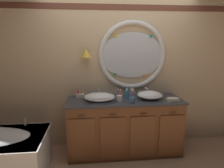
{
  "coord_description": "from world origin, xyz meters",
  "views": [
    {
      "loc": [
        -0.46,
        -2.73,
        1.78
      ],
      "look_at": [
        -0.15,
        0.25,
        1.14
      ],
      "focal_mm": 31.72,
      "sensor_mm": 36.0,
      "label": 1
    }
  ],
  "objects_px": {
    "sink_basin_right": "(150,95)",
    "toothbrush_holder_right": "(132,99)",
    "folded_hand_towel": "(173,100)",
    "sink_basin_left": "(100,97)",
    "toothbrush_holder_left": "(119,98)",
    "toiletry_basket": "(80,95)",
    "soap_dispenser": "(127,94)"
  },
  "relations": [
    {
      "from": "soap_dispenser",
      "to": "toiletry_basket",
      "type": "height_order",
      "value": "soap_dispenser"
    },
    {
      "from": "sink_basin_left",
      "to": "folded_hand_towel",
      "type": "distance_m",
      "value": 1.13
    },
    {
      "from": "sink_basin_right",
      "to": "folded_hand_towel",
      "type": "bearing_deg",
      "value": -23.09
    },
    {
      "from": "toothbrush_holder_right",
      "to": "folded_hand_towel",
      "type": "distance_m",
      "value": 0.65
    },
    {
      "from": "toiletry_basket",
      "to": "toothbrush_holder_right",
      "type": "bearing_deg",
      "value": -27.11
    },
    {
      "from": "sink_basin_right",
      "to": "folded_hand_towel",
      "type": "xyz_separation_m",
      "value": [
        0.33,
        -0.14,
        -0.04
      ]
    },
    {
      "from": "sink_basin_right",
      "to": "folded_hand_towel",
      "type": "distance_m",
      "value": 0.36
    },
    {
      "from": "sink_basin_right",
      "to": "toothbrush_holder_right",
      "type": "relative_size",
      "value": 1.77
    },
    {
      "from": "toothbrush_holder_left",
      "to": "soap_dispenser",
      "type": "xyz_separation_m",
      "value": [
        0.15,
        0.16,
        0.02
      ]
    },
    {
      "from": "toothbrush_holder_right",
      "to": "soap_dispenser",
      "type": "xyz_separation_m",
      "value": [
        -0.03,
        0.26,
        0.02
      ]
    },
    {
      "from": "sink_basin_right",
      "to": "toiletry_basket",
      "type": "distance_m",
      "value": 1.13
    },
    {
      "from": "sink_basin_left",
      "to": "sink_basin_right",
      "type": "distance_m",
      "value": 0.79
    },
    {
      "from": "soap_dispenser",
      "to": "toiletry_basket",
      "type": "xyz_separation_m",
      "value": [
        -0.76,
        0.15,
        -0.04
      ]
    },
    {
      "from": "toiletry_basket",
      "to": "soap_dispenser",
      "type": "bearing_deg",
      "value": -10.93
    },
    {
      "from": "soap_dispenser",
      "to": "folded_hand_towel",
      "type": "relative_size",
      "value": 0.91
    },
    {
      "from": "toothbrush_holder_left",
      "to": "toiletry_basket",
      "type": "xyz_separation_m",
      "value": [
        -0.61,
        0.3,
        -0.02
      ]
    },
    {
      "from": "toothbrush_holder_left",
      "to": "folded_hand_towel",
      "type": "relative_size",
      "value": 1.11
    },
    {
      "from": "sink_basin_right",
      "to": "toothbrush_holder_right",
      "type": "height_order",
      "value": "toothbrush_holder_right"
    },
    {
      "from": "toothbrush_holder_left",
      "to": "toiletry_basket",
      "type": "relative_size",
      "value": 1.62
    },
    {
      "from": "folded_hand_towel",
      "to": "toothbrush_holder_left",
      "type": "bearing_deg",
      "value": 175.15
    },
    {
      "from": "sink_basin_right",
      "to": "soap_dispenser",
      "type": "relative_size",
      "value": 2.4
    },
    {
      "from": "toothbrush_holder_left",
      "to": "sink_basin_left",
      "type": "bearing_deg",
      "value": 166.94
    },
    {
      "from": "sink_basin_right",
      "to": "folded_hand_towel",
      "type": "relative_size",
      "value": 2.18
    },
    {
      "from": "sink_basin_right",
      "to": "soap_dispenser",
      "type": "distance_m",
      "value": 0.36
    },
    {
      "from": "sink_basin_right",
      "to": "toothbrush_holder_left",
      "type": "xyz_separation_m",
      "value": [
        -0.49,
        -0.07,
        -0.01
      ]
    },
    {
      "from": "folded_hand_towel",
      "to": "sink_basin_left",
      "type": "bearing_deg",
      "value": 172.92
    },
    {
      "from": "toiletry_basket",
      "to": "toothbrush_holder_left",
      "type": "bearing_deg",
      "value": -26.32
    },
    {
      "from": "sink_basin_left",
      "to": "soap_dispenser",
      "type": "xyz_separation_m",
      "value": [
        0.45,
        0.09,
        0.01
      ]
    },
    {
      "from": "toothbrush_holder_left",
      "to": "soap_dispenser",
      "type": "height_order",
      "value": "toothbrush_holder_left"
    },
    {
      "from": "soap_dispenser",
      "to": "sink_basin_left",
      "type": "bearing_deg",
      "value": -168.99
    },
    {
      "from": "sink_basin_right",
      "to": "toothbrush_holder_left",
      "type": "distance_m",
      "value": 0.5
    },
    {
      "from": "sink_basin_left",
      "to": "folded_hand_towel",
      "type": "relative_size",
      "value": 2.6
    }
  ]
}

